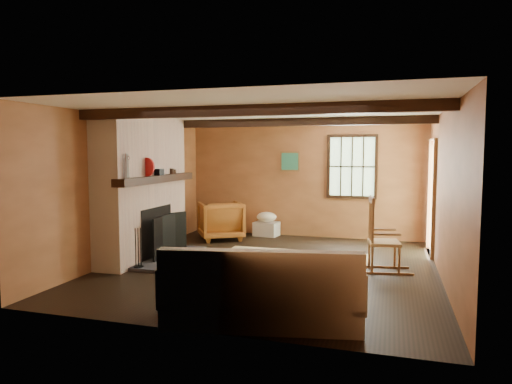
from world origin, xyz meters
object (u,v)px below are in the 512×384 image
(armchair, at_px, (221,220))
(laundry_basket, at_px, (266,229))
(sofa, at_px, (263,294))
(fireplace, at_px, (144,193))
(rocking_chair, at_px, (381,240))

(armchair, bearing_deg, laundry_basket, -173.62)
(sofa, xyz_separation_m, armchair, (-2.09, 4.18, 0.09))
(fireplace, height_order, sofa, fireplace)
(fireplace, height_order, rocking_chair, fireplace)
(laundry_basket, bearing_deg, rocking_chair, -43.65)
(fireplace, height_order, armchair, fireplace)
(fireplace, bearing_deg, laundry_basket, 60.32)
(sofa, height_order, laundry_basket, sofa)
(sofa, bearing_deg, rocking_chair, 54.51)
(rocking_chair, distance_m, laundry_basket, 3.38)
(rocking_chair, height_order, sofa, rocking_chair)
(armchair, bearing_deg, sofa, 83.95)
(fireplace, xyz_separation_m, sofa, (2.74, -2.28, -0.80))
(sofa, bearing_deg, laundry_basket, 94.00)
(rocking_chair, height_order, laundry_basket, rocking_chair)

